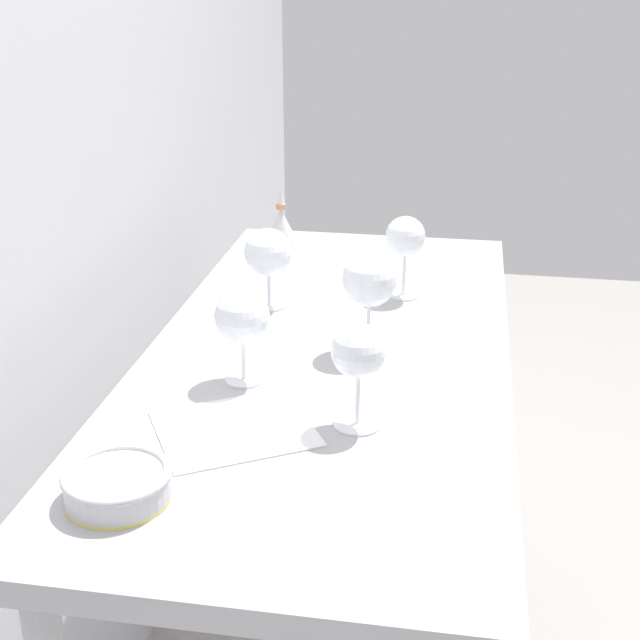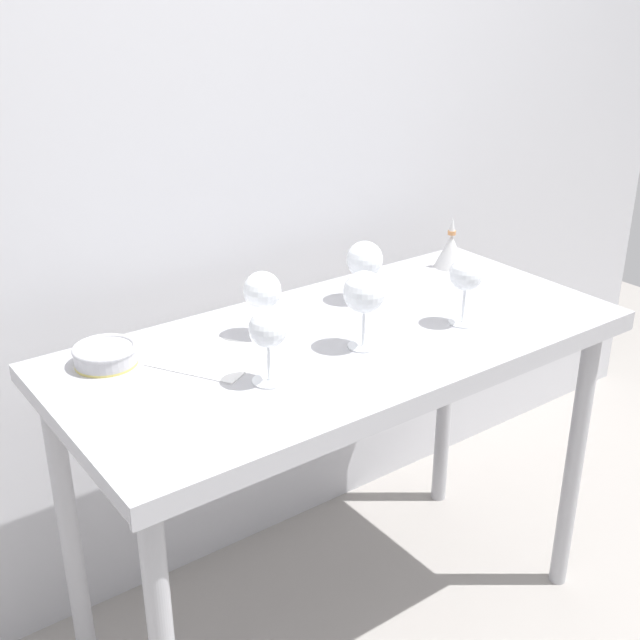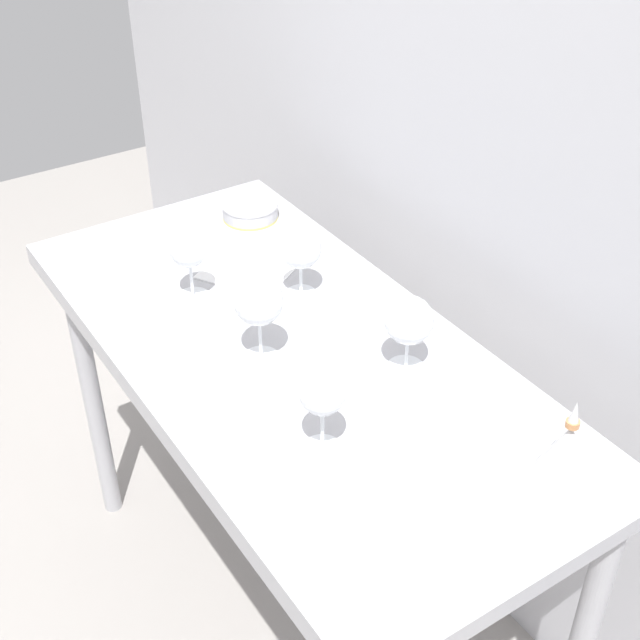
% 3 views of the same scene
% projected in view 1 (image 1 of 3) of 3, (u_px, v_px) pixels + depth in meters
% --- Properties ---
extents(back_wall, '(3.80, 0.04, 2.60)m').
position_uv_depth(back_wall, '(48.00, 119.00, 1.54)').
color(back_wall, '#BBBBC0').
rests_on(back_wall, ground_plane).
extents(steel_counter, '(1.40, 0.65, 0.90)m').
position_uv_depth(steel_counter, '(328.00, 399.00, 1.66)').
color(steel_counter, '#A8A8AD').
rests_on(steel_counter, ground_plane).
extents(wine_glass_near_center, '(0.10, 0.10, 0.19)m').
position_uv_depth(wine_glass_near_center, '(369.00, 283.00, 1.55)').
color(wine_glass_near_center, white).
rests_on(wine_glass_near_center, steel_counter).
extents(wine_glass_far_right, '(0.10, 0.10, 0.16)m').
position_uv_depth(wine_glass_far_right, '(268.00, 254.00, 1.77)').
color(wine_glass_far_right, white).
rests_on(wine_glass_far_right, steel_counter).
extents(wine_glass_far_left, '(0.09, 0.09, 0.16)m').
position_uv_depth(wine_glass_far_left, '(242.00, 319.00, 1.45)').
color(wine_glass_far_left, white).
rests_on(wine_glass_far_left, steel_counter).
extents(wine_glass_near_left, '(0.08, 0.08, 0.17)m').
position_uv_depth(wine_glass_near_left, '(358.00, 355.00, 1.31)').
color(wine_glass_near_left, white).
rests_on(wine_glass_near_left, steel_counter).
extents(wine_glass_near_right, '(0.08, 0.08, 0.17)m').
position_uv_depth(wine_glass_near_right, '(405.00, 239.00, 1.81)').
color(wine_glass_near_right, white).
rests_on(wine_glass_near_right, steel_counter).
extents(tasting_sheet_upper, '(0.28, 0.29, 0.00)m').
position_uv_depth(tasting_sheet_upper, '(235.00, 429.00, 1.34)').
color(tasting_sheet_upper, white).
rests_on(tasting_sheet_upper, steel_counter).
extents(tasting_bowl, '(0.15, 0.15, 0.04)m').
position_uv_depth(tasting_bowl, '(117.00, 484.00, 1.17)').
color(tasting_bowl, '#DBCC66').
rests_on(tasting_bowl, steel_counter).
extents(decanter_funnel, '(0.09, 0.09, 0.15)m').
position_uv_depth(decanter_funnel, '(281.00, 228.00, 2.13)').
color(decanter_funnel, silver).
rests_on(decanter_funnel, steel_counter).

